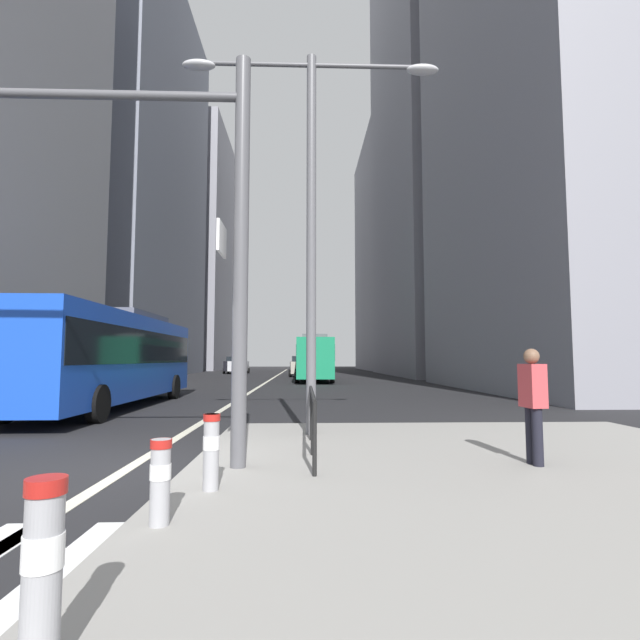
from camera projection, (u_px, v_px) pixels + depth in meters
The scene contains 20 objects.
ground_plane at pixel (257, 388), 27.14m from camera, with size 160.00×160.00×0.00m, color black.
median_island at pixel (516, 478), 6.41m from camera, with size 9.00×10.00×0.15m, color gray.
lane_centre_line at pixel (269, 380), 37.10m from camera, with size 0.20×80.00×0.01m, color beige.
office_tower_left_mid at pixel (125, 177), 49.91m from camera, with size 11.58×25.86×41.10m, color slate.
office_tower_left_far at pixel (191, 255), 79.30m from camera, with size 12.64×25.02×37.79m, color gray.
office_tower_right_mid at pixel (436, 130), 52.07m from camera, with size 10.80×23.57×53.14m, color gray.
office_tower_right_far at pixel (394, 257), 76.40m from camera, with size 10.02×21.83×35.75m, color gray.
city_bus_blue_oncoming at pixel (111, 354), 16.33m from camera, with size 2.79×11.95×3.40m.
city_bus_red_receding at pixel (314, 357), 36.56m from camera, with size 2.71×11.39×3.40m.
car_oncoming_mid at pixel (234, 365), 55.56m from camera, with size 2.09×4.42×1.94m.
car_receding_near at pixel (300, 366), 45.53m from camera, with size 2.21×4.58×1.94m.
car_receding_far at pixel (300, 365), 53.11m from camera, with size 2.13×4.17×1.94m.
car_oncoming_far at pixel (239, 365), 54.51m from camera, with size 2.15×4.16×1.94m.
traffic_signal_gantry at pixel (81, 187), 6.93m from camera, with size 6.85×0.65×6.00m.
street_lamp_post at pixel (311, 186), 10.05m from camera, with size 5.50×0.32×8.00m.
bollard_front at pixel (43, 564), 2.34m from camera, with size 0.20×0.20×0.92m.
bollard_left at pixel (160, 477), 4.39m from camera, with size 0.20×0.20×0.77m.
bollard_right at pixel (211, 448), 5.56m from camera, with size 0.20×0.20×0.87m.
pedestrian_railing at pixel (312, 405), 8.30m from camera, with size 0.06×4.18×0.98m.
pedestrian_waiting at pixel (533, 400), 6.92m from camera, with size 0.28×0.40×1.66m.
Camera 1 is at (2.65, -7.47, 1.66)m, focal length 26.90 mm.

